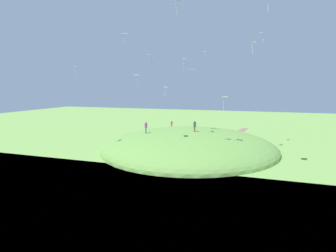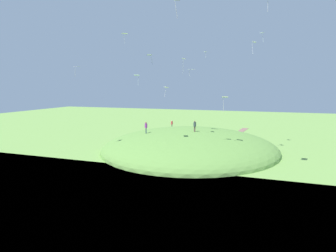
{
  "view_description": "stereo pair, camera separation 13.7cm",
  "coord_description": "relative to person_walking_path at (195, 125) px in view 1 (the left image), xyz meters",
  "views": [
    {
      "loc": [
        -35.61,
        -12.23,
        9.78
      ],
      "look_at": [
        0.56,
        -0.18,
        4.35
      ],
      "focal_mm": 29.27,
      "sensor_mm": 36.0,
      "label": 1
    },
    {
      "loc": [
        -35.57,
        -12.36,
        9.78
      ],
      "look_at": [
        0.56,
        -0.18,
        4.35
      ],
      "focal_mm": 29.27,
      "sensor_mm": 36.0,
      "label": 2
    }
  ],
  "objects": [
    {
      "name": "ground_plane",
      "position": [
        -4.83,
        3.04,
        -4.08
      ],
      "size": [
        160.0,
        160.0,
        0.0
      ],
      "primitive_type": "plane",
      "color": "#699445"
    },
    {
      "name": "grass_hill",
      "position": [
        1.25,
        1.11,
        -4.08
      ],
      "size": [
        28.83,
        27.45,
        6.09
      ],
      "primitive_type": "ellipsoid",
      "color": "#5D8B3E",
      "rests_on": "ground_plane"
    },
    {
      "name": "dirt_path",
      "position": [
        18.09,
        -4.93,
        -4.06
      ],
      "size": [
        17.87,
        4.0,
        0.04
      ],
      "primitive_type": "cube",
      "rotation": [
        0.0,
        0.0,
        -0.15
      ],
      "color": "#77584F",
      "rests_on": "ground_plane"
    },
    {
      "name": "person_walking_path",
      "position": [
        0.0,
        0.0,
        0.0
      ],
      "size": [
        0.5,
        0.5,
        1.69
      ],
      "rotation": [
        0.0,
        0.0,
        4.97
      ],
      "color": "brown",
      "rests_on": "grass_hill"
    },
    {
      "name": "person_with_child",
      "position": [
        11.83,
        7.46,
        -1.55
      ],
      "size": [
        0.4,
        0.4,
        1.62
      ],
      "rotation": [
        0.0,
        0.0,
        3.24
      ],
      "color": "#3B2E37",
      "rests_on": "grass_hill"
    },
    {
      "name": "person_watching_kites",
      "position": [
        -1.63,
        7.36,
        -0.3
      ],
      "size": [
        0.5,
        0.5,
        1.8
      ],
      "rotation": [
        0.0,
        0.0,
        3.46
      ],
      "color": "navy",
      "rests_on": "grass_hill"
    },
    {
      "name": "kite_0",
      "position": [
        6.89,
        -0.06,
        11.58
      ],
      "size": [
        0.74,
        0.7,
        1.02
      ],
      "color": "white"
    },
    {
      "name": "kite_1",
      "position": [
        5.83,
        -9.11,
        13.9
      ],
      "size": [
        0.77,
        0.8,
        1.43
      ],
      "color": "white"
    },
    {
      "name": "kite_2",
      "position": [
        -9.58,
        13.74,
        8.28
      ],
      "size": [
        0.65,
        0.82,
        1.34
      ],
      "color": "white"
    },
    {
      "name": "kite_3",
      "position": [
        -4.28,
        -4.92,
        4.27
      ],
      "size": [
        0.68,
        0.88,
        2.02
      ],
      "color": "silver"
    },
    {
      "name": "kite_4",
      "position": [
        2.53,
        12.9,
        14.56
      ],
      "size": [
        1.15,
        1.21,
        1.63
      ],
      "color": "white"
    },
    {
      "name": "kite_5",
      "position": [
        3.49,
        11.18,
        7.65
      ],
      "size": [
        0.86,
        1.03,
        1.81
      ],
      "color": "white"
    },
    {
      "name": "kite_6",
      "position": [
        11.36,
        8.54,
        5.57
      ],
      "size": [
        1.2,
        1.24,
        2.04
      ],
      "color": "silver"
    },
    {
      "name": "kite_7",
      "position": [
        0.69,
        0.8,
        8.33
      ],
      "size": [
        0.96,
        1.16,
        1.08
      ],
      "color": "white"
    },
    {
      "name": "kite_8",
      "position": [
        -10.16,
        -0.16,
        15.0
      ],
      "size": [
        0.66,
        0.75,
        2.09
      ],
      "color": "silver"
    },
    {
      "name": "kite_10",
      "position": [
        1.34,
        -8.08,
        11.86
      ],
      "size": [
        0.77,
        0.6,
        1.75
      ],
      "color": "white"
    },
    {
      "name": "kite_11",
      "position": [
        -3.66,
        0.82,
        9.32
      ],
      "size": [
        0.84,
        0.68,
        2.17
      ],
      "color": "white"
    },
    {
      "name": "kite_12",
      "position": [
        -8.48,
        3.82,
        9.56
      ],
      "size": [
        1.04,
        0.89,
        1.25
      ],
      "color": "silver"
    },
    {
      "name": "mooring_post",
      "position": [
        -10.03,
        4.24,
        -3.53
      ],
      "size": [
        0.14,
        0.14,
        1.1
      ],
      "primitive_type": "cylinder",
      "color": "brown",
      "rests_on": "ground_plane"
    }
  ]
}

